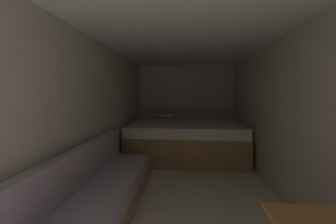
{
  "coord_description": "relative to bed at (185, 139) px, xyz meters",
  "views": [
    {
      "loc": [
        0.02,
        -0.29,
        1.31
      ],
      "look_at": [
        -0.25,
        2.7,
        1.05
      ],
      "focal_mm": 22.61,
      "sensor_mm": 36.0,
      "label": 1
    }
  ],
  "objects": [
    {
      "name": "ground_plane",
      "position": [
        0.0,
        -1.84,
        -0.36
      ],
      "size": [
        7.5,
        7.5,
        0.0
      ],
      "primitive_type": "plane",
      "color": "beige"
    },
    {
      "name": "wall_back",
      "position": [
        0.0,
        0.93,
        0.65
      ],
      "size": [
        2.47,
        0.05,
        2.02
      ],
      "primitive_type": "cube",
      "color": "beige",
      "rests_on": "ground"
    },
    {
      "name": "wall_left",
      "position": [
        -1.2,
        -1.84,
        0.65
      ],
      "size": [
        0.05,
        5.5,
        2.02
      ],
      "primitive_type": "cube",
      "color": "beige",
      "rests_on": "ground"
    },
    {
      "name": "wall_right",
      "position": [
        1.21,
        -1.84,
        0.65
      ],
      "size": [
        0.05,
        5.5,
        2.02
      ],
      "primitive_type": "cube",
      "color": "beige",
      "rests_on": "ground"
    },
    {
      "name": "ceiling_slab",
      "position": [
        0.0,
        -1.84,
        1.69
      ],
      "size": [
        2.47,
        5.5,
        0.05
      ],
      "primitive_type": "cube",
      "color": "white",
      "rests_on": "wall_left"
    },
    {
      "name": "bed",
      "position": [
        0.0,
        0.0,
        0.0
      ],
      "size": [
        2.25,
        1.72,
        0.86
      ],
      "color": "#9E7247",
      "rests_on": "ground"
    },
    {
      "name": "sofa_left",
      "position": [
        -0.89,
        -2.65,
        -0.12
      ],
      "size": [
        0.62,
        2.95,
        0.74
      ],
      "color": "tan",
      "rests_on": "ground"
    }
  ]
}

